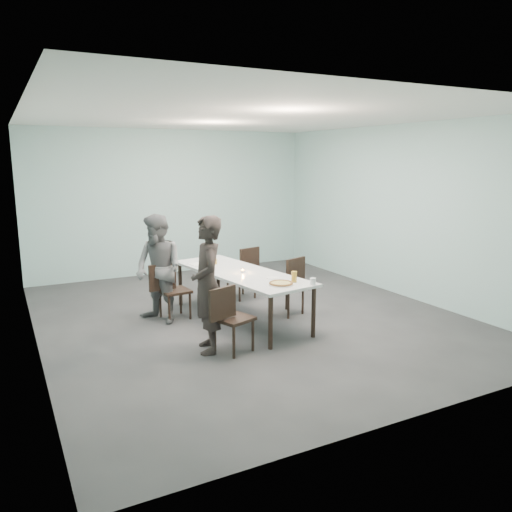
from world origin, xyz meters
name	(u,v)px	position (x,y,z in m)	size (l,w,h in m)	color
ground	(247,316)	(0.00, 0.00, 0.00)	(7.00, 7.00, 0.00)	#333335
room_shell	(247,185)	(0.00, 0.00, 2.03)	(6.02, 7.02, 3.01)	#A2CCCA
table	(240,275)	(-0.17, -0.10, 0.69)	(1.29, 2.71, 0.75)	white
chair_near_left	(229,315)	(-0.87, -1.24, 0.50)	(0.65, 0.54, 0.87)	black
chair_far_left	(170,287)	(-1.11, 0.40, 0.50)	(0.63, 0.46, 0.87)	black
chair_near_right	(291,282)	(0.68, -0.17, 0.50)	(0.65, 0.53, 0.87)	black
chair_far_right	(245,269)	(0.45, 0.99, 0.50)	(0.64, 0.50, 0.87)	black
diner_near	(208,285)	(-1.07, -1.04, 0.86)	(0.63, 0.41, 1.72)	black
diner_far	(159,269)	(-1.28, 0.35, 0.81)	(0.78, 0.61, 1.61)	slate
pizza	(281,283)	(-0.04, -1.09, 0.77)	(0.34, 0.34, 0.04)	white
side_plate	(273,278)	(0.04, -0.71, 0.76)	(0.18, 0.18, 0.01)	white
beer_glass	(294,277)	(0.19, -1.04, 0.82)	(0.08, 0.08, 0.15)	gold
water_tumbler	(313,281)	(0.34, -1.28, 0.80)	(0.08, 0.08, 0.09)	silver
tealight	(243,271)	(-0.18, -0.22, 0.77)	(0.06, 0.06, 0.05)	silver
amber_tumbler	(215,261)	(-0.29, 0.57, 0.79)	(0.07, 0.07, 0.08)	gold
menu	(199,264)	(-0.52, 0.68, 0.75)	(0.30, 0.22, 0.01)	silver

